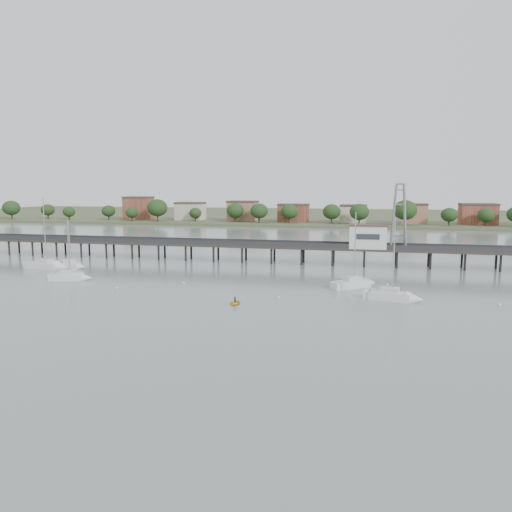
{
  "coord_description": "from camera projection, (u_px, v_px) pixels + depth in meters",
  "views": [
    {
      "loc": [
        24.99,
        -53.23,
        17.55
      ],
      "look_at": [
        3.48,
        42.0,
        4.0
      ],
      "focal_mm": 35.0,
      "sensor_mm": 36.0,
      "label": 1
    }
  ],
  "objects": [
    {
      "name": "sailboat_d",
      "position": [
        398.0,
        297.0,
        77.3
      ],
      "size": [
        8.6,
        3.96,
        13.69
      ],
      "rotation": [
        0.0,
        0.0,
        -0.19
      ],
      "color": "silver",
      "rests_on": "ground"
    },
    {
      "name": "white_tender",
      "position": [
        70.0,
        264.0,
        111.53
      ],
      "size": [
        3.33,
        2.03,
        1.21
      ],
      "rotation": [
        0.0,
        0.0,
        -0.25
      ],
      "color": "silver",
      "rests_on": "ground"
    },
    {
      "name": "yellow_dinghy",
      "position": [
        235.0,
        304.0,
        75.18
      ],
      "size": [
        1.96,
        0.59,
        2.73
      ],
      "primitive_type": "imported",
      "rotation": [
        0.0,
        0.0,
        -0.01
      ],
      "color": "yellow",
      "rests_on": "ground"
    },
    {
      "name": "sailboat_c",
      "position": [
        358.0,
        283.0,
        88.03
      ],
      "size": [
        8.07,
        7.4,
        14.0
      ],
      "rotation": [
        0.0,
        0.0,
        0.71
      ],
      "color": "silver",
      "rests_on": "ground"
    },
    {
      "name": "ground_plane",
      "position": [
        150.0,
        336.0,
        59.3
      ],
      "size": [
        500.0,
        500.0,
        0.0
      ],
      "primitive_type": "plane",
      "color": "slate",
      "rests_on": "ground"
    },
    {
      "name": "lattice_tower",
      "position": [
        399.0,
        217.0,
        108.87
      ],
      "size": [
        3.2,
        3.2,
        15.5
      ],
      "color": "slate",
      "rests_on": "ground"
    },
    {
      "name": "sailboat_f",
      "position": [
        52.0,
        266.0,
        107.5
      ],
      "size": [
        10.24,
        4.11,
        16.28
      ],
      "rotation": [
        0.0,
        0.0,
        -0.12
      ],
      "color": "silver",
      "rests_on": "ground"
    },
    {
      "name": "pier",
      "position": [
        258.0,
        246.0,
        116.75
      ],
      "size": [
        150.0,
        5.0,
        5.5
      ],
      "color": "#2D2823",
      "rests_on": "ground"
    },
    {
      "name": "sailboat_a",
      "position": [
        74.0,
        277.0,
        94.48
      ],
      "size": [
        7.6,
        3.68,
        12.17
      ],
      "rotation": [
        0.0,
        0.0,
        0.22
      ],
      "color": "silver",
      "rests_on": "ground"
    },
    {
      "name": "far_shore",
      "position": [
        325.0,
        216.0,
        290.56
      ],
      "size": [
        500.0,
        170.0,
        10.4
      ],
      "color": "#475133",
      "rests_on": "ground"
    },
    {
      "name": "pier_building",
      "position": [
        368.0,
        236.0,
        110.9
      ],
      "size": [
        8.4,
        5.4,
        5.3
      ],
      "color": "silver",
      "rests_on": "ground"
    },
    {
      "name": "dinghy_occupant",
      "position": [
        235.0,
        304.0,
        75.18
      ],
      "size": [
        0.66,
        1.04,
        0.23
      ],
      "primitive_type": "imported",
      "rotation": [
        0.0,
        0.0,
        2.8
      ],
      "color": "black",
      "rests_on": "ground"
    },
    {
      "name": "sailboat_b",
      "position": [
        73.0,
        265.0,
        108.04
      ],
      "size": [
        6.55,
        2.4,
        10.79
      ],
      "rotation": [
        0.0,
        0.0,
        -0.08
      ],
      "color": "silver",
      "rests_on": "ground"
    },
    {
      "name": "mooring_buoys",
      "position": [
        204.0,
        283.0,
        90.99
      ],
      "size": [
        95.3,
        24.88,
        0.39
      ],
      "color": "beige",
      "rests_on": "ground"
    }
  ]
}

